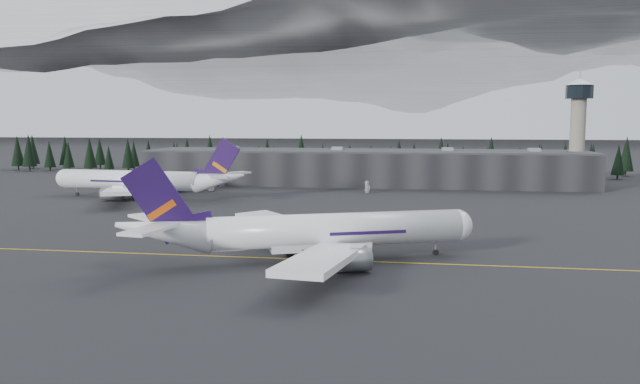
% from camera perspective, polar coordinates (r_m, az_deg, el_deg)
% --- Properties ---
extents(ground, '(1400.00, 1400.00, 0.00)m').
position_cam_1_polar(ground, '(108.43, -1.65, -5.93)').
color(ground, black).
rests_on(ground, ground).
extents(taxiline, '(400.00, 0.40, 0.02)m').
position_cam_1_polar(taxiline, '(106.51, -1.85, -6.15)').
color(taxiline, gold).
rests_on(taxiline, ground).
extents(terminal, '(160.00, 30.00, 12.60)m').
position_cam_1_polar(terminal, '(230.52, 4.07, 2.28)').
color(terminal, black).
rests_on(terminal, ground).
extents(control_tower, '(10.00, 10.00, 37.70)m').
position_cam_1_polar(control_tower, '(238.58, 22.53, 6.05)').
color(control_tower, gray).
rests_on(control_tower, ground).
extents(treeline, '(360.00, 20.00, 15.00)m').
position_cam_1_polar(treeline, '(267.24, 4.75, 3.12)').
color(treeline, black).
rests_on(treeline, ground).
extents(mountain_ridge, '(4400.00, 900.00, 420.00)m').
position_cam_1_polar(mountain_ridge, '(1104.47, 7.97, 5.28)').
color(mountain_ridge, white).
rests_on(mountain_ridge, ground).
extents(jet_main, '(58.35, 52.09, 17.79)m').
position_cam_1_polar(jet_main, '(103.85, -1.32, -3.66)').
color(jet_main, white).
rests_on(jet_main, ground).
extents(jet_parked, '(62.95, 57.91, 18.51)m').
position_cam_1_polar(jet_parked, '(196.03, -15.60, 0.98)').
color(jet_parked, white).
rests_on(jet_parked, ground).
extents(gse_vehicle_a, '(3.04, 5.03, 1.31)m').
position_cam_1_polar(gse_vehicle_a, '(210.17, -9.91, 0.24)').
color(gse_vehicle_a, silver).
rests_on(gse_vehicle_a, ground).
extents(gse_vehicle_b, '(4.27, 3.50, 1.37)m').
position_cam_1_polar(gse_vehicle_b, '(202.51, 4.38, 0.09)').
color(gse_vehicle_b, silver).
rests_on(gse_vehicle_b, ground).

